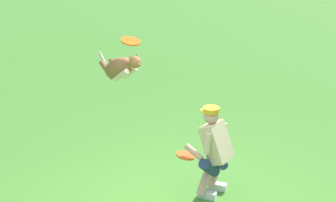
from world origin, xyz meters
name	(u,v)px	position (x,y,z in m)	size (l,w,h in m)	color
person	(214,149)	(-0.29, -0.67, 0.70)	(0.66, 0.66, 1.29)	silver
dog	(120,68)	(1.22, -0.95, 1.60)	(0.91, 0.54, 0.55)	#936339
frisbee_flying	(131,41)	(0.98, -0.83, 2.05)	(0.27, 0.27, 0.02)	#F44E0F
frisbee_held	(186,155)	(0.07, -0.52, 0.61)	(0.26, 0.26, 0.02)	#E5541B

